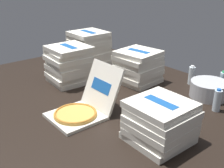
% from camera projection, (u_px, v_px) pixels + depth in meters
% --- Properties ---
extents(ground_plane, '(3.20, 2.40, 0.02)m').
position_uv_depth(ground_plane, '(101.00, 100.00, 2.57)').
color(ground_plane, black).
extents(open_pizza_box, '(0.39, 0.56, 0.39)m').
position_uv_depth(open_pizza_box, '(83.00, 107.00, 2.26)').
color(open_pizza_box, silver).
rests_on(open_pizza_box, ground_plane).
extents(pizza_stack_left_near, '(0.44, 0.44, 0.39)m').
position_uv_depth(pizza_stack_left_near, '(69.00, 64.00, 2.90)').
color(pizza_stack_left_near, silver).
rests_on(pizza_stack_left_near, ground_plane).
extents(pizza_stack_right_near, '(0.42, 0.41, 0.29)m').
position_uv_depth(pizza_stack_right_near, '(160.00, 122.00, 1.90)').
color(pizza_stack_right_near, silver).
rests_on(pizza_stack_right_near, ground_plane).
extents(pizza_stack_left_mid, '(0.44, 0.44, 0.34)m').
position_uv_depth(pizza_stack_left_mid, '(138.00, 67.00, 2.90)').
color(pizza_stack_left_mid, silver).
rests_on(pizza_stack_left_mid, ground_plane).
extents(pizza_stack_left_far, '(0.44, 0.43, 0.44)m').
position_uv_depth(pizza_stack_left_far, '(89.00, 49.00, 3.35)').
color(pizza_stack_left_far, silver).
rests_on(pizza_stack_left_far, ground_plane).
extents(ice_bucket, '(0.35, 0.35, 0.15)m').
position_uv_depth(ice_bucket, '(209.00, 89.00, 2.59)').
color(ice_bucket, '#B7BABF').
rests_on(ice_bucket, ground_plane).
extents(water_bottle_0, '(0.06, 0.06, 0.20)m').
position_uv_depth(water_bottle_0, '(217.00, 100.00, 2.32)').
color(water_bottle_0, silver).
rests_on(water_bottle_0, ground_plane).
extents(water_bottle_1, '(0.06, 0.06, 0.20)m').
position_uv_depth(water_bottle_1, '(192.00, 75.00, 2.87)').
color(water_bottle_1, white).
rests_on(water_bottle_1, ground_plane).
extents(water_bottle_2, '(0.06, 0.06, 0.20)m').
position_uv_depth(water_bottle_2, '(223.00, 81.00, 2.72)').
color(water_bottle_2, silver).
rests_on(water_bottle_2, ground_plane).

